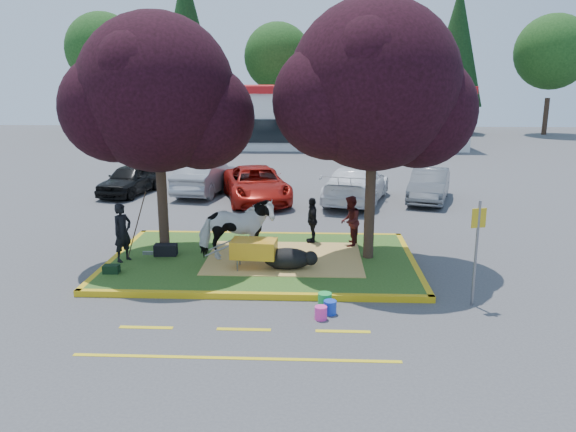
{
  "coord_description": "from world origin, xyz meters",
  "views": [
    {
      "loc": [
        1.37,
        -14.6,
        4.95
      ],
      "look_at": [
        0.68,
        0.5,
        1.22
      ],
      "focal_mm": 35.0,
      "sensor_mm": 36.0,
      "label": 1
    }
  ],
  "objects_px": {
    "cow": "(236,229)",
    "bucket_blue": "(330,307)",
    "sign_post": "(477,242)",
    "car_black": "(130,179)",
    "calf": "(287,259)",
    "handler": "(122,232)",
    "bucket_green": "(325,300)",
    "bucket_pink": "(321,313)",
    "wheelbarrow": "(254,249)",
    "car_silver": "(205,177)"
  },
  "relations": [
    {
      "from": "cow",
      "to": "wheelbarrow",
      "type": "bearing_deg",
      "value": -149.26
    },
    {
      "from": "wheelbarrow",
      "to": "sign_post",
      "type": "height_order",
      "value": "sign_post"
    },
    {
      "from": "handler",
      "to": "car_black",
      "type": "height_order",
      "value": "handler"
    },
    {
      "from": "bucket_pink",
      "to": "car_silver",
      "type": "height_order",
      "value": "car_silver"
    },
    {
      "from": "wheelbarrow",
      "to": "bucket_green",
      "type": "xyz_separation_m",
      "value": [
        1.77,
        -2.07,
        -0.52
      ]
    },
    {
      "from": "sign_post",
      "to": "bucket_pink",
      "type": "bearing_deg",
      "value": 179.38
    },
    {
      "from": "handler",
      "to": "car_black",
      "type": "relative_size",
      "value": 0.41
    },
    {
      "from": "sign_post",
      "to": "car_black",
      "type": "bearing_deg",
      "value": 118.41
    },
    {
      "from": "handler",
      "to": "bucket_blue",
      "type": "bearing_deg",
      "value": -88.42
    },
    {
      "from": "calf",
      "to": "handler",
      "type": "bearing_deg",
      "value": 177.38
    },
    {
      "from": "bucket_blue",
      "to": "car_black",
      "type": "height_order",
      "value": "car_black"
    },
    {
      "from": "bucket_green",
      "to": "bucket_blue",
      "type": "bearing_deg",
      "value": -73.63
    },
    {
      "from": "handler",
      "to": "bucket_green",
      "type": "height_order",
      "value": "handler"
    },
    {
      "from": "cow",
      "to": "sign_post",
      "type": "height_order",
      "value": "sign_post"
    },
    {
      "from": "handler",
      "to": "bucket_pink",
      "type": "xyz_separation_m",
      "value": [
        5.26,
        -3.22,
        -0.8
      ]
    },
    {
      "from": "bucket_pink",
      "to": "handler",
      "type": "bearing_deg",
      "value": 148.57
    },
    {
      "from": "bucket_green",
      "to": "car_silver",
      "type": "height_order",
      "value": "car_silver"
    },
    {
      "from": "bucket_green",
      "to": "bucket_blue",
      "type": "distance_m",
      "value": 0.37
    },
    {
      "from": "cow",
      "to": "handler",
      "type": "relative_size",
      "value": 1.28
    },
    {
      "from": "sign_post",
      "to": "bucket_green",
      "type": "relative_size",
      "value": 7.25
    },
    {
      "from": "calf",
      "to": "sign_post",
      "type": "height_order",
      "value": "sign_post"
    },
    {
      "from": "cow",
      "to": "wheelbarrow",
      "type": "distance_m",
      "value": 0.95
    },
    {
      "from": "cow",
      "to": "bucket_blue",
      "type": "xyz_separation_m",
      "value": [
        2.43,
        -3.13,
        -0.86
      ]
    },
    {
      "from": "calf",
      "to": "car_black",
      "type": "bearing_deg",
      "value": 129.35
    },
    {
      "from": "car_black",
      "to": "car_silver",
      "type": "relative_size",
      "value": 0.86
    },
    {
      "from": "calf",
      "to": "car_black",
      "type": "distance_m",
      "value": 12.37
    },
    {
      "from": "wheelbarrow",
      "to": "car_black",
      "type": "bearing_deg",
      "value": 127.55
    },
    {
      "from": "sign_post",
      "to": "bucket_blue",
      "type": "relative_size",
      "value": 7.98
    },
    {
      "from": "wheelbarrow",
      "to": "car_black",
      "type": "relative_size",
      "value": 0.54
    },
    {
      "from": "cow",
      "to": "handler",
      "type": "height_order",
      "value": "cow"
    },
    {
      "from": "handler",
      "to": "wheelbarrow",
      "type": "bearing_deg",
      "value": -68.19
    },
    {
      "from": "handler",
      "to": "bucket_pink",
      "type": "bearing_deg",
      "value": -91.62
    },
    {
      "from": "cow",
      "to": "handler",
      "type": "distance_m",
      "value": 3.04
    },
    {
      "from": "sign_post",
      "to": "car_black",
      "type": "relative_size",
      "value": 0.62
    },
    {
      "from": "wheelbarrow",
      "to": "bucket_pink",
      "type": "distance_m",
      "value": 3.23
    },
    {
      "from": "bucket_pink",
      "to": "calf",
      "type": "bearing_deg",
      "value": 106.85
    },
    {
      "from": "cow",
      "to": "calf",
      "type": "bearing_deg",
      "value": -122.47
    },
    {
      "from": "sign_post",
      "to": "car_black",
      "type": "xyz_separation_m",
      "value": [
        -11.54,
        11.83,
        -0.81
      ]
    },
    {
      "from": "bucket_pink",
      "to": "bucket_blue",
      "type": "bearing_deg",
      "value": 54.53
    },
    {
      "from": "car_silver",
      "to": "sign_post",
      "type": "bearing_deg",
      "value": 133.63
    },
    {
      "from": "bucket_pink",
      "to": "bucket_blue",
      "type": "relative_size",
      "value": 0.95
    },
    {
      "from": "handler",
      "to": "calf",
      "type": "bearing_deg",
      "value": -65.96
    },
    {
      "from": "wheelbarrow",
      "to": "car_silver",
      "type": "height_order",
      "value": "car_silver"
    },
    {
      "from": "cow",
      "to": "wheelbarrow",
      "type": "height_order",
      "value": "cow"
    },
    {
      "from": "car_silver",
      "to": "wheelbarrow",
      "type": "bearing_deg",
      "value": 116.65
    },
    {
      "from": "bucket_blue",
      "to": "car_silver",
      "type": "bearing_deg",
      "value": 111.8
    },
    {
      "from": "bucket_green",
      "to": "handler",
      "type": "bearing_deg",
      "value": 154.33
    },
    {
      "from": "calf",
      "to": "bucket_green",
      "type": "distance_m",
      "value": 2.34
    },
    {
      "from": "handler",
      "to": "sign_post",
      "type": "height_order",
      "value": "sign_post"
    },
    {
      "from": "calf",
      "to": "bucket_blue",
      "type": "relative_size",
      "value": 4.16
    }
  ]
}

